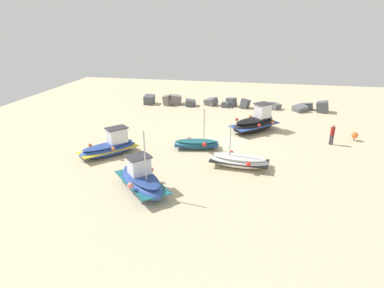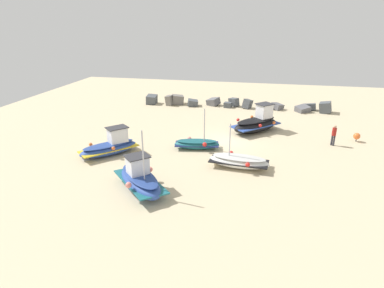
# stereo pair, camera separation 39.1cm
# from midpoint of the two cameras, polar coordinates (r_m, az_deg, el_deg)

# --- Properties ---
(ground_plane) EXTENTS (51.38, 51.38, 0.00)m
(ground_plane) POSITION_cam_midpoint_polar(r_m,az_deg,el_deg) (26.81, 6.51, 0.68)
(ground_plane) COLOR beige
(fishing_boat_0) EXTENTS (4.42, 4.42, 2.38)m
(fishing_boat_0) POSITION_cam_midpoint_polar(r_m,az_deg,el_deg) (29.00, 11.52, 3.55)
(fishing_boat_0) COLOR black
(fishing_boat_0) RESTS_ON ground_plane
(fishing_boat_1) EXTENTS (4.10, 2.18, 2.98)m
(fishing_boat_1) POSITION_cam_midpoint_polar(r_m,az_deg,el_deg) (21.96, 8.62, -2.96)
(fishing_boat_1) COLOR white
(fishing_boat_1) RESTS_ON ground_plane
(fishing_boat_2) EXTENTS (4.15, 4.25, 3.85)m
(fishing_boat_2) POSITION_cam_midpoint_polar(r_m,az_deg,el_deg) (19.03, -8.42, -6.09)
(fishing_boat_2) COLOR #2D4C9E
(fishing_boat_2) RESTS_ON ground_plane
(fishing_boat_3) EXTENTS (3.54, 1.70, 3.14)m
(fishing_boat_3) POSITION_cam_midpoint_polar(r_m,az_deg,el_deg) (24.78, 1.30, 0.00)
(fishing_boat_3) COLOR #1E6670
(fishing_boat_3) RESTS_ON ground_plane
(fishing_boat_4) EXTENTS (4.04, 4.22, 1.96)m
(fishing_boat_4) POSITION_cam_midpoint_polar(r_m,az_deg,el_deg) (24.39, -13.52, -0.38)
(fishing_boat_4) COLOR #2D4C9E
(fishing_boat_4) RESTS_ON ground_plane
(person_walking) EXTENTS (0.32, 0.32, 1.64)m
(person_walking) POSITION_cam_midpoint_polar(r_m,az_deg,el_deg) (27.54, 23.73, 1.61)
(person_walking) COLOR #2D2D38
(person_walking) RESTS_ON ground_plane
(breakwater_rocks) EXTENTS (20.24, 2.56, 1.34)m
(breakwater_rocks) POSITION_cam_midpoint_polar(r_m,az_deg,el_deg) (36.80, 7.43, 6.96)
(breakwater_rocks) COLOR #4C5156
(breakwater_rocks) RESTS_ON ground_plane
(mooring_buoy_0) EXTENTS (0.52, 0.52, 0.72)m
(mooring_buoy_0) POSITION_cam_midpoint_polar(r_m,az_deg,el_deg) (29.35, 26.97, 1.21)
(mooring_buoy_0) COLOR #3F3F42
(mooring_buoy_0) RESTS_ON ground_plane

